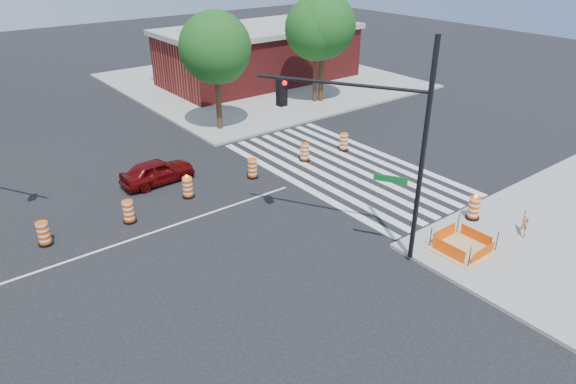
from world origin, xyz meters
The scene contains 19 objects.
ground centered at (0.00, 0.00, 0.00)m, with size 120.00×120.00×0.00m, color black.
sidewalk_ne centered at (18.00, 18.00, 0.07)m, with size 22.00×22.00×0.15m, color gray.
crosswalk_east centered at (10.95, 0.00, 0.01)m, with size 6.75×13.50×0.01m.
lane_centerline centered at (0.00, 0.00, 0.01)m, with size 14.00×0.12×0.01m, color silver.
excavation_pit centered at (9.00, -9.00, 0.22)m, with size 2.20×2.20×0.90m.
brick_storefront centered at (18.00, 18.00, 2.32)m, with size 16.50×8.50×4.60m.
red_coupe centered at (2.20, 4.42, 0.64)m, with size 1.51×3.76×1.28m, color #580708.
signal_pole_se centered at (6.04, -6.57, 5.16)m, with size 3.39×5.56×8.43m.
pit_drum centered at (11.47, -7.77, 0.64)m, with size 0.60×0.60×1.18m.
barricade centered at (12.03, -9.84, 0.65)m, with size 0.64×0.51×0.92m.
tree_north_c centered at (8.86, 9.38, 5.02)m, with size 4.40×4.40×7.49m.
tree_north_d centered at (17.70, 10.28, 5.17)m, with size 4.53×4.53×7.70m.
tree_north_e centered at (18.09, 10.06, 5.37)m, with size 4.70×4.70×8.00m.
median_drum_2 centered at (-4.01, 1.81, 0.48)m, with size 0.60×0.60×1.02m.
median_drum_3 centered at (-0.55, 1.47, 0.48)m, with size 0.60×0.60×1.02m.
median_drum_4 centered at (2.65, 2.06, 0.49)m, with size 0.60×0.60×1.18m.
median_drum_5 centered at (6.38, 2.02, 0.48)m, with size 0.60×0.60×1.02m.
median_drum_6 centered at (9.96, 2.08, 0.48)m, with size 0.60×0.60×1.02m.
median_drum_7 centered at (12.79, 1.89, 0.48)m, with size 0.60×0.60×1.02m.
Camera 1 is at (-7.07, -18.42, 11.37)m, focal length 32.00 mm.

